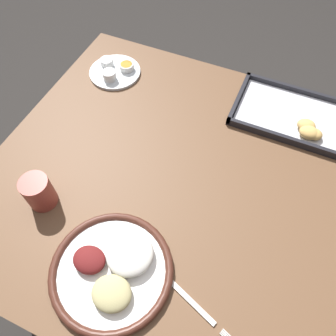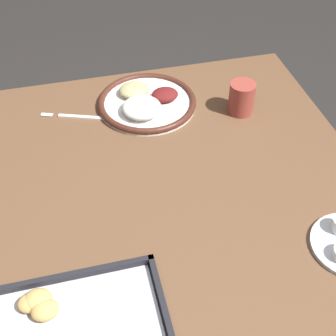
{
  "view_description": "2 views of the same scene",
  "coord_description": "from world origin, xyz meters",
  "px_view_note": "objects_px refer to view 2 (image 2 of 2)",
  "views": [
    {
      "loc": [
        0.19,
        -0.45,
        1.54
      ],
      "look_at": [
        -0.0,
        0.0,
        0.78
      ],
      "focal_mm": 35.0,
      "sensor_mm": 36.0,
      "label": 1
    },
    {
      "loc": [
        0.2,
        0.81,
        1.6
      ],
      "look_at": [
        -0.0,
        0.0,
        0.78
      ],
      "focal_mm": 50.0,
      "sensor_mm": 36.0,
      "label": 2
    }
  ],
  "objects_px": {
    "dinner_plate": "(146,102)",
    "fork": "(83,117)",
    "drinking_cup": "(242,98)",
    "baking_tray": "(61,324)"
  },
  "relations": [
    {
      "from": "baking_tray",
      "to": "fork",
      "type": "bearing_deg",
      "value": -100.02
    },
    {
      "from": "dinner_plate",
      "to": "drinking_cup",
      "type": "height_order",
      "value": "drinking_cup"
    },
    {
      "from": "dinner_plate",
      "to": "baking_tray",
      "type": "height_order",
      "value": "dinner_plate"
    },
    {
      "from": "dinner_plate",
      "to": "fork",
      "type": "xyz_separation_m",
      "value": [
        0.19,
        0.01,
        -0.01
      ]
    },
    {
      "from": "baking_tray",
      "to": "dinner_plate",
      "type": "bearing_deg",
      "value": -115.2
    },
    {
      "from": "dinner_plate",
      "to": "drinking_cup",
      "type": "relative_size",
      "value": 3.09
    },
    {
      "from": "dinner_plate",
      "to": "drinking_cup",
      "type": "bearing_deg",
      "value": 160.91
    },
    {
      "from": "dinner_plate",
      "to": "fork",
      "type": "height_order",
      "value": "dinner_plate"
    },
    {
      "from": "dinner_plate",
      "to": "baking_tray",
      "type": "relative_size",
      "value": 0.78
    },
    {
      "from": "fork",
      "to": "baking_tray",
      "type": "distance_m",
      "value": 0.65
    }
  ]
}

